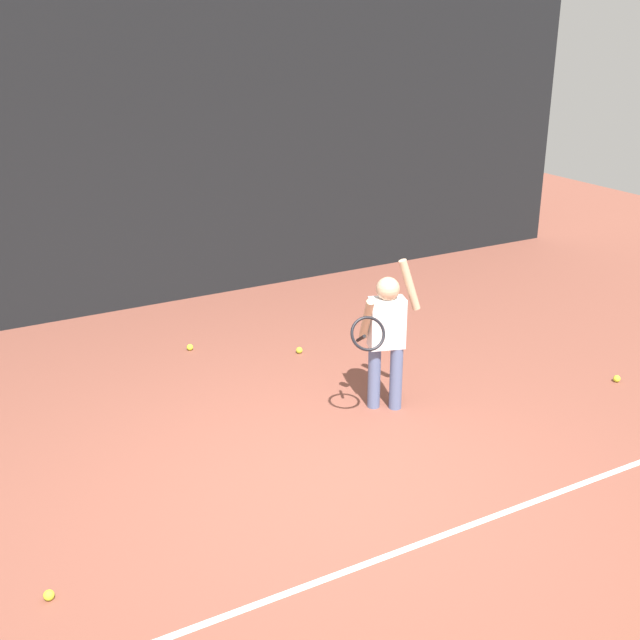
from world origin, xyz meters
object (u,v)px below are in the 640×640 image
tennis_player (386,332)px  tennis_ball_2 (299,350)px  tennis_ball_1 (190,347)px  tennis_ball_3 (617,379)px  tennis_ball_0 (49,595)px

tennis_player → tennis_ball_2: 1.59m
tennis_ball_1 → tennis_ball_3: (3.25, -2.67, 0.00)m
tennis_ball_1 → tennis_ball_0: bearing=-123.4°
tennis_ball_3 → tennis_ball_2: bearing=138.2°
tennis_ball_1 → tennis_ball_3: 4.20m
tennis_ball_2 → tennis_ball_0: bearing=-140.1°
tennis_ball_0 → tennis_ball_3: same height
tennis_ball_2 → tennis_ball_3: same height
tennis_ball_1 → tennis_player: bearing=-63.2°
tennis_ball_0 → tennis_ball_3: size_ratio=1.00×
tennis_ball_1 → tennis_ball_2: size_ratio=1.00×
tennis_ball_0 → tennis_ball_2: 3.93m
tennis_ball_0 → tennis_ball_1: same height
tennis_player → tennis_ball_1: size_ratio=20.46×
tennis_player → tennis_ball_3: (2.21, -0.63, -0.69)m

